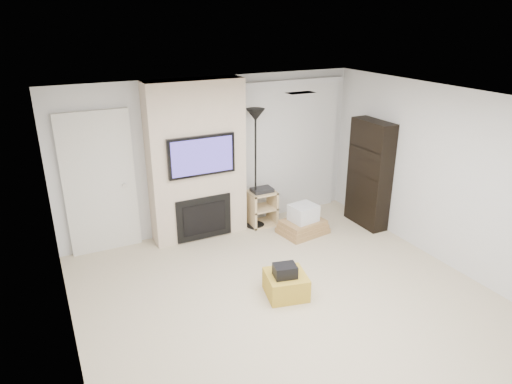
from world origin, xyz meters
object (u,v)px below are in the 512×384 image
floor_lamp (256,136)px  ottoman (286,284)px  box_stack (303,222)px  bookshelf (369,174)px  av_stand (262,206)px

floor_lamp → ottoman: bearing=-105.7°
floor_lamp → box_stack: (0.58, -0.58, -1.40)m
ottoman → box_stack: bearing=51.1°
floor_lamp → bookshelf: size_ratio=1.12×
av_stand → bookshelf: size_ratio=0.37×
bookshelf → ottoman: bearing=-151.4°
ottoman → box_stack: (1.15, 1.42, 0.04)m
ottoman → floor_lamp: (0.56, 2.00, 1.43)m
floor_lamp → av_stand: (0.13, 0.03, -1.24)m
av_stand → box_stack: (0.45, -0.60, -0.16)m
av_stand → box_stack: av_stand is taller
floor_lamp → bookshelf: 2.02m
box_stack → bookshelf: bearing=-8.1°
bookshelf → av_stand: bearing=154.5°
floor_lamp → av_stand: size_ratio=3.05×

